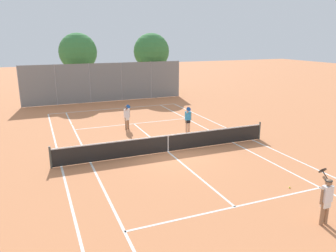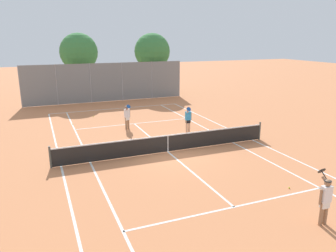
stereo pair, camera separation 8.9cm
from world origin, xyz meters
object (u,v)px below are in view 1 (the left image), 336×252
object	(u,v)px
player_far_right	(188,118)
tennis_net	(168,143)
loose_tennis_ball_1	(290,187)
loose_tennis_ball_2	(93,116)
player_far_left	(127,116)
tree_behind_left	(79,53)
tree_behind_right	(152,52)
loose_tennis_ball_0	(72,124)
player_near_side	(326,198)

from	to	relation	value
player_far_right	tennis_net	bearing A→B (deg)	-131.16
loose_tennis_ball_1	loose_tennis_ball_2	xyz separation A→B (m)	(-5.27, 15.57, 0.00)
tennis_net	player_far_left	bearing A→B (deg)	98.88
tree_behind_left	tree_behind_right	bearing A→B (deg)	-3.05
player_far_left	loose_tennis_ball_2	distance (m)	4.75
loose_tennis_ball_0	tennis_net	bearing A→B (deg)	-62.23
player_far_left	tree_behind_right	xyz separation A→B (m)	(6.30, 12.58, 3.50)
player_far_left	tree_behind_right	bearing A→B (deg)	63.40
tennis_net	player_far_left	size ratio (longest dim) A/B	6.76
player_far_left	loose_tennis_ball_1	size ratio (longest dim) A/B	26.88
player_far_left	loose_tennis_ball_0	distance (m)	4.30
loose_tennis_ball_2	tree_behind_right	size ratio (longest dim) A/B	0.01
player_far_left	loose_tennis_ball_0	xyz separation A→B (m)	(-3.30, 2.61, -0.89)
loose_tennis_ball_0	tree_behind_left	distance (m)	11.47
player_near_side	player_far_left	xyz separation A→B (m)	(-2.87, 13.66, 0.00)
loose_tennis_ball_0	loose_tennis_ball_1	world-z (taller)	same
player_far_left	tennis_net	bearing A→B (deg)	-81.12
tennis_net	loose_tennis_ball_2	xyz separation A→B (m)	(-2.34, 9.61, -0.48)
player_far_right	loose_tennis_ball_1	world-z (taller)	player_far_right
loose_tennis_ball_2	loose_tennis_ball_0	bearing A→B (deg)	-134.55
player_far_left	loose_tennis_ball_1	xyz separation A→B (m)	(3.74, -11.16, -0.89)
player_far_left	player_far_right	xyz separation A→B (m)	(3.43, -2.21, 0.00)
loose_tennis_ball_2	tree_behind_left	xyz separation A→B (m)	(0.39, 8.58, 4.39)
player_far_right	loose_tennis_ball_2	size ratio (longest dim) A/B	26.88
tennis_net	tree_behind_left	world-z (taller)	tree_behind_left
loose_tennis_ball_0	loose_tennis_ball_1	size ratio (longest dim) A/B	1.00
loose_tennis_ball_1	player_far_left	bearing A→B (deg)	108.53
player_near_side	loose_tennis_ball_1	xyz separation A→B (m)	(0.87, 2.49, -0.89)
player_near_side	loose_tennis_ball_0	world-z (taller)	player_near_side
player_near_side	player_far_right	bearing A→B (deg)	87.19
player_far_right	loose_tennis_ball_0	distance (m)	8.32
player_far_right	loose_tennis_ball_0	bearing A→B (deg)	144.43
tennis_net	loose_tennis_ball_2	world-z (taller)	tennis_net
player_far_left	loose_tennis_ball_2	size ratio (longest dim) A/B	26.88
tree_behind_right	player_near_side	bearing A→B (deg)	-97.45
tree_behind_left	player_near_side	bearing A→B (deg)	-81.44
tree_behind_left	tree_behind_right	distance (m)	7.45
loose_tennis_ball_1	loose_tennis_ball_2	world-z (taller)	same
player_near_side	loose_tennis_ball_2	size ratio (longest dim) A/B	26.88
player_near_side	player_far_left	world-z (taller)	same
loose_tennis_ball_2	tennis_net	bearing A→B (deg)	-76.29
tennis_net	tree_behind_right	xyz separation A→B (m)	(5.49, 17.79, 3.92)
player_far_left	player_far_right	size ratio (longest dim) A/B	1.00
loose_tennis_ball_0	loose_tennis_ball_2	bearing A→B (deg)	45.45
player_near_side	player_far_right	distance (m)	11.46
tennis_net	player_far_right	size ratio (longest dim) A/B	6.76
tennis_net	loose_tennis_ball_2	distance (m)	9.90
player_far_left	tree_behind_left	bearing A→B (deg)	95.01
loose_tennis_ball_1	loose_tennis_ball_2	size ratio (longest dim) A/B	1.00
player_near_side	loose_tennis_ball_1	world-z (taller)	player_near_side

